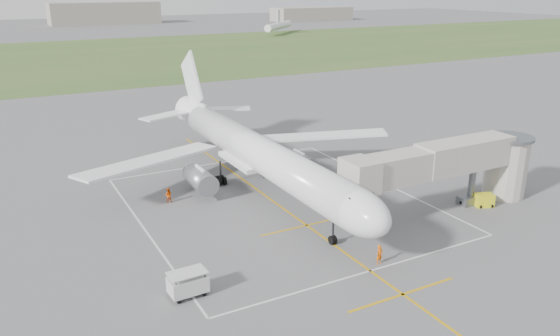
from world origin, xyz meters
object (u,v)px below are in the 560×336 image
ramp_worker_wing (168,195)px  jet_bridge (458,164)px  gpu_unit (484,200)px  ramp_worker_nose (380,254)px  airliner (257,153)px  baggage_cart (188,284)px

ramp_worker_wing → jet_bridge: bearing=168.7°
gpu_unit → ramp_worker_nose: 17.96m
gpu_unit → ramp_worker_nose: bearing=-145.2°
airliner → jet_bridge: (15.72, -14.25, 0.35)m
ramp_worker_nose → baggage_cart: bearing=160.3°
airliner → baggage_cart: (-14.20, -17.24, -3.39)m
airliner → ramp_worker_wing: airliner is taller
gpu_unit → baggage_cart: 33.02m
jet_bridge → airliner: bearing=137.8°
jet_bridge → ramp_worker_wing: jet_bridge is taller
baggage_cart → ramp_worker_nose: bearing=-12.6°
gpu_unit → ramp_worker_wing: ramp_worker_wing is taller
ramp_worker_nose → ramp_worker_wing: ramp_worker_nose is taller
baggage_cart → ramp_worker_wing: (4.29, 18.54, -0.20)m
airliner → ramp_worker_nose: (1.41, -20.10, -3.54)m
gpu_unit → baggage_cart: (-32.97, -1.77, 0.33)m
ramp_worker_nose → ramp_worker_wing: (-11.32, 21.40, -0.05)m
airliner → ramp_worker_nose: bearing=-86.0°
ramp_worker_wing → gpu_unit: bearing=169.6°
airliner → jet_bridge: bearing=-42.2°
gpu_unit → ramp_worker_wing: bearing=169.6°
airliner → jet_bridge: 21.22m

